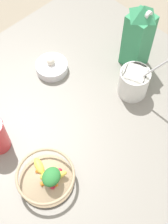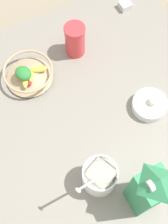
{
  "view_description": "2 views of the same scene",
  "coord_description": "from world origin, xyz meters",
  "px_view_note": "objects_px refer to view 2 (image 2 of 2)",
  "views": [
    {
      "loc": [
        -0.44,
        -0.46,
        1.09
      ],
      "look_at": [
        -0.04,
        -0.05,
        0.14
      ],
      "focal_mm": 50.0,
      "sensor_mm": 36.0,
      "label": 1
    },
    {
      "loc": [
        0.39,
        -0.23,
        1.15
      ],
      "look_at": [
        -0.03,
        -0.01,
        0.11
      ],
      "focal_mm": 50.0,
      "sensor_mm": 36.0,
      "label": 2
    }
  ],
  "objects_px": {
    "milk_carton": "(149,190)",
    "garlic_bowl": "(150,105)",
    "drinking_cup": "(75,39)",
    "spice_jar": "(125,6)",
    "yogurt_tub": "(100,176)",
    "fruit_bowl": "(28,74)"
  },
  "relations": [
    {
      "from": "milk_carton",
      "to": "garlic_bowl",
      "type": "xyz_separation_m",
      "value": [
        -0.28,
        0.21,
        -0.13
      ]
    },
    {
      "from": "drinking_cup",
      "to": "spice_jar",
      "type": "relative_size",
      "value": 3.14
    },
    {
      "from": "yogurt_tub",
      "to": "fruit_bowl",
      "type": "bearing_deg",
      "value": -174.74
    },
    {
      "from": "yogurt_tub",
      "to": "spice_jar",
      "type": "xyz_separation_m",
      "value": [
        -0.63,
        0.49,
        -0.05
      ]
    },
    {
      "from": "spice_jar",
      "to": "milk_carton",
      "type": "bearing_deg",
      "value": -27.29
    },
    {
      "from": "milk_carton",
      "to": "drinking_cup",
      "type": "xyz_separation_m",
      "value": [
        -0.65,
        0.08,
        -0.07
      ]
    },
    {
      "from": "drinking_cup",
      "to": "garlic_bowl",
      "type": "distance_m",
      "value": 0.4
    },
    {
      "from": "milk_carton",
      "to": "garlic_bowl",
      "type": "bearing_deg",
      "value": 142.74
    },
    {
      "from": "fruit_bowl",
      "to": "milk_carton",
      "type": "height_order",
      "value": "milk_carton"
    },
    {
      "from": "yogurt_tub",
      "to": "garlic_bowl",
      "type": "relative_size",
      "value": 1.9
    },
    {
      "from": "yogurt_tub",
      "to": "drinking_cup",
      "type": "xyz_separation_m",
      "value": [
        -0.53,
        0.18,
        0.01
      ]
    },
    {
      "from": "fruit_bowl",
      "to": "garlic_bowl",
      "type": "xyz_separation_m",
      "value": [
        0.34,
        0.36,
        -0.02
      ]
    },
    {
      "from": "milk_carton",
      "to": "drinking_cup",
      "type": "relative_size",
      "value": 2.04
    },
    {
      "from": "yogurt_tub",
      "to": "garlic_bowl",
      "type": "height_order",
      "value": "yogurt_tub"
    },
    {
      "from": "drinking_cup",
      "to": "spice_jar",
      "type": "xyz_separation_m",
      "value": [
        -0.1,
        0.31,
        -0.06
      ]
    },
    {
      "from": "fruit_bowl",
      "to": "yogurt_tub",
      "type": "relative_size",
      "value": 0.78
    },
    {
      "from": "yogurt_tub",
      "to": "spice_jar",
      "type": "relative_size",
      "value": 5.4
    },
    {
      "from": "yogurt_tub",
      "to": "spice_jar",
      "type": "bearing_deg",
      "value": 142.39
    },
    {
      "from": "spice_jar",
      "to": "garlic_bowl",
      "type": "relative_size",
      "value": 0.35
    },
    {
      "from": "yogurt_tub",
      "to": "garlic_bowl",
      "type": "bearing_deg",
      "value": 117.03
    },
    {
      "from": "fruit_bowl",
      "to": "yogurt_tub",
      "type": "xyz_separation_m",
      "value": [
        0.49,
        0.05,
        0.03
      ]
    },
    {
      "from": "fruit_bowl",
      "to": "drinking_cup",
      "type": "xyz_separation_m",
      "value": [
        -0.03,
        0.23,
        0.04
      ]
    }
  ]
}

